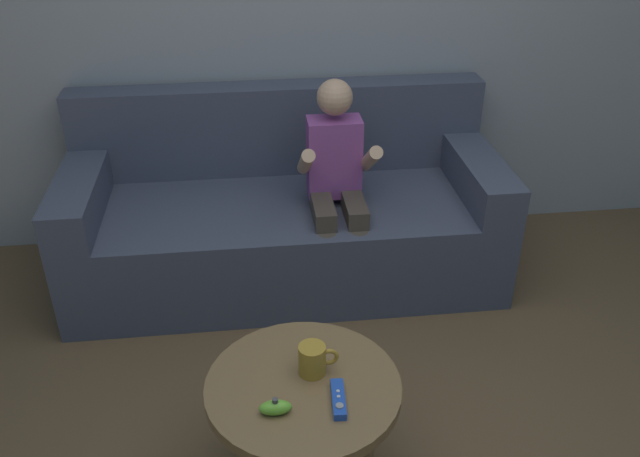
{
  "coord_description": "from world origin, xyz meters",
  "views": [
    {
      "loc": [
        -0.37,
        -1.21,
        1.81
      ],
      "look_at": [
        -0.12,
        0.86,
        0.58
      ],
      "focal_mm": 37.56,
      "sensor_mm": 36.0,
      "label": 1
    }
  ],
  "objects_px": {
    "coffee_table": "(303,403)",
    "coffee_mug": "(313,359)",
    "person_seated_on_couch": "(337,180)",
    "game_remote_blue_near_edge": "(338,399)",
    "nunchuk_lime": "(275,407)",
    "couch": "(285,216)"
  },
  "relations": [
    {
      "from": "nunchuk_lime",
      "to": "coffee_mug",
      "type": "bearing_deg",
      "value": 51.28
    },
    {
      "from": "couch",
      "to": "game_remote_blue_near_edge",
      "type": "relative_size",
      "value": 13.57
    },
    {
      "from": "nunchuk_lime",
      "to": "coffee_table",
      "type": "bearing_deg",
      "value": 52.48
    },
    {
      "from": "couch",
      "to": "coffee_mug",
      "type": "distance_m",
      "value": 1.26
    },
    {
      "from": "game_remote_blue_near_edge",
      "to": "coffee_mug",
      "type": "distance_m",
      "value": 0.15
    },
    {
      "from": "coffee_table",
      "to": "coffee_mug",
      "type": "height_order",
      "value": "coffee_mug"
    },
    {
      "from": "couch",
      "to": "person_seated_on_couch",
      "type": "relative_size",
      "value": 2.01
    },
    {
      "from": "couch",
      "to": "nunchuk_lime",
      "type": "bearing_deg",
      "value": -95.02
    },
    {
      "from": "person_seated_on_couch",
      "to": "coffee_mug",
      "type": "relative_size",
      "value": 8.12
    },
    {
      "from": "nunchuk_lime",
      "to": "coffee_mug",
      "type": "height_order",
      "value": "coffee_mug"
    },
    {
      "from": "nunchuk_lime",
      "to": "coffee_mug",
      "type": "xyz_separation_m",
      "value": [
        0.12,
        0.15,
        0.03
      ]
    },
    {
      "from": "coffee_table",
      "to": "game_remote_blue_near_edge",
      "type": "bearing_deg",
      "value": -45.84
    },
    {
      "from": "person_seated_on_couch",
      "to": "coffee_table",
      "type": "distance_m",
      "value": 1.14
    },
    {
      "from": "person_seated_on_couch",
      "to": "game_remote_blue_near_edge",
      "type": "xyz_separation_m",
      "value": [
        -0.16,
        -1.19,
        -0.08
      ]
    },
    {
      "from": "game_remote_blue_near_edge",
      "to": "coffee_mug",
      "type": "bearing_deg",
      "value": 113.09
    },
    {
      "from": "couch",
      "to": "game_remote_blue_near_edge",
      "type": "bearing_deg",
      "value": -87.79
    },
    {
      "from": "person_seated_on_couch",
      "to": "coffee_mug",
      "type": "bearing_deg",
      "value": -101.66
    },
    {
      "from": "person_seated_on_couch",
      "to": "game_remote_blue_near_edge",
      "type": "distance_m",
      "value": 1.21
    },
    {
      "from": "couch",
      "to": "person_seated_on_couch",
      "type": "xyz_separation_m",
      "value": [
        0.22,
        -0.18,
        0.26
      ]
    },
    {
      "from": "coffee_table",
      "to": "game_remote_blue_near_edge",
      "type": "distance_m",
      "value": 0.16
    },
    {
      "from": "coffee_table",
      "to": "game_remote_blue_near_edge",
      "type": "xyz_separation_m",
      "value": [
        0.09,
        -0.09,
        0.09
      ]
    },
    {
      "from": "couch",
      "to": "coffee_table",
      "type": "height_order",
      "value": "couch"
    }
  ]
}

